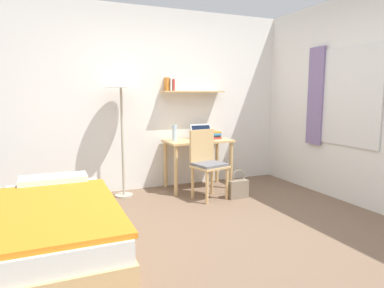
{
  "coord_description": "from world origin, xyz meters",
  "views": [
    {
      "loc": [
        -1.49,
        -2.78,
        1.36
      ],
      "look_at": [
        -0.09,
        0.51,
        0.85
      ],
      "focal_mm": 31.76,
      "sensor_mm": 36.0,
      "label": 1
    }
  ],
  "objects_px": {
    "standing_lamp": "(121,85)",
    "desk": "(198,150)",
    "book_stack": "(214,135)",
    "laptop": "(202,135)",
    "desk_chair": "(207,161)",
    "bed": "(57,229)",
    "handbag": "(238,188)",
    "water_bottle": "(175,133)"
  },
  "relations": [
    {
      "from": "bed",
      "to": "handbag",
      "type": "height_order",
      "value": "bed"
    },
    {
      "from": "standing_lamp",
      "to": "water_bottle",
      "type": "height_order",
      "value": "standing_lamp"
    },
    {
      "from": "desk",
      "to": "laptop",
      "type": "xyz_separation_m",
      "value": [
        0.11,
        0.09,
        0.2
      ]
    },
    {
      "from": "standing_lamp",
      "to": "water_bottle",
      "type": "xyz_separation_m",
      "value": [
        0.74,
        0.01,
        -0.66
      ]
    },
    {
      "from": "desk",
      "to": "standing_lamp",
      "type": "xyz_separation_m",
      "value": [
        -1.1,
        0.01,
        0.92
      ]
    },
    {
      "from": "bed",
      "to": "handbag",
      "type": "xyz_separation_m",
      "value": [
        2.27,
        0.84,
        -0.11
      ]
    },
    {
      "from": "desk_chair",
      "to": "laptop",
      "type": "xyz_separation_m",
      "value": [
        0.2,
        0.58,
        0.28
      ]
    },
    {
      "from": "bed",
      "to": "laptop",
      "type": "distance_m",
      "value": 2.69
    },
    {
      "from": "desk_chair",
      "to": "book_stack",
      "type": "bearing_deg",
      "value": 54.88
    },
    {
      "from": "book_stack",
      "to": "handbag",
      "type": "relative_size",
      "value": 0.59
    },
    {
      "from": "desk",
      "to": "laptop",
      "type": "height_order",
      "value": "laptop"
    },
    {
      "from": "water_bottle",
      "to": "book_stack",
      "type": "distance_m",
      "value": 0.64
    },
    {
      "from": "water_bottle",
      "to": "handbag",
      "type": "distance_m",
      "value": 1.18
    },
    {
      "from": "desk",
      "to": "water_bottle",
      "type": "distance_m",
      "value": 0.44
    },
    {
      "from": "book_stack",
      "to": "laptop",
      "type": "bearing_deg",
      "value": 163.1
    },
    {
      "from": "desk_chair",
      "to": "desk",
      "type": "bearing_deg",
      "value": 79.56
    },
    {
      "from": "bed",
      "to": "handbag",
      "type": "bearing_deg",
      "value": 20.31
    },
    {
      "from": "desk",
      "to": "laptop",
      "type": "distance_m",
      "value": 0.24
    },
    {
      "from": "bed",
      "to": "laptop",
      "type": "height_order",
      "value": "laptop"
    },
    {
      "from": "standing_lamp",
      "to": "desk",
      "type": "bearing_deg",
      "value": -0.56
    },
    {
      "from": "desk_chair",
      "to": "handbag",
      "type": "xyz_separation_m",
      "value": [
        0.38,
        -0.18,
        -0.37
      ]
    },
    {
      "from": "desk_chair",
      "to": "water_bottle",
      "type": "bearing_deg",
      "value": 117.66
    },
    {
      "from": "bed",
      "to": "water_bottle",
      "type": "relative_size",
      "value": 8.17
    },
    {
      "from": "standing_lamp",
      "to": "book_stack",
      "type": "height_order",
      "value": "standing_lamp"
    },
    {
      "from": "book_stack",
      "to": "desk",
      "type": "bearing_deg",
      "value": -173.13
    },
    {
      "from": "desk_chair",
      "to": "laptop",
      "type": "distance_m",
      "value": 0.67
    },
    {
      "from": "standing_lamp",
      "to": "bed",
      "type": "bearing_deg",
      "value": -120.07
    },
    {
      "from": "book_stack",
      "to": "desk_chair",
      "type": "bearing_deg",
      "value": -125.12
    },
    {
      "from": "desk",
      "to": "book_stack",
      "type": "relative_size",
      "value": 4.15
    },
    {
      "from": "desk_chair",
      "to": "book_stack",
      "type": "relative_size",
      "value": 3.96
    },
    {
      "from": "book_stack",
      "to": "handbag",
      "type": "distance_m",
      "value": 0.96
    },
    {
      "from": "standing_lamp",
      "to": "book_stack",
      "type": "xyz_separation_m",
      "value": [
        1.38,
        0.02,
        -0.72
      ]
    },
    {
      "from": "desk_chair",
      "to": "bed",
      "type": "bearing_deg",
      "value": -151.72
    },
    {
      "from": "book_stack",
      "to": "standing_lamp",
      "type": "bearing_deg",
      "value": -179.05
    },
    {
      "from": "laptop",
      "to": "water_bottle",
      "type": "bearing_deg",
      "value": -171.62
    },
    {
      "from": "bed",
      "to": "desk_chair",
      "type": "relative_size",
      "value": 2.09
    },
    {
      "from": "laptop",
      "to": "water_bottle",
      "type": "relative_size",
      "value": 1.45
    },
    {
      "from": "bed",
      "to": "standing_lamp",
      "type": "xyz_separation_m",
      "value": [
        0.88,
        1.52,
        1.26
      ]
    },
    {
      "from": "handbag",
      "to": "standing_lamp",
      "type": "bearing_deg",
      "value": 153.89
    },
    {
      "from": "desk",
      "to": "book_stack",
      "type": "height_order",
      "value": "book_stack"
    },
    {
      "from": "bed",
      "to": "water_bottle",
      "type": "bearing_deg",
      "value": 43.24
    },
    {
      "from": "laptop",
      "to": "handbag",
      "type": "height_order",
      "value": "laptop"
    }
  ]
}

